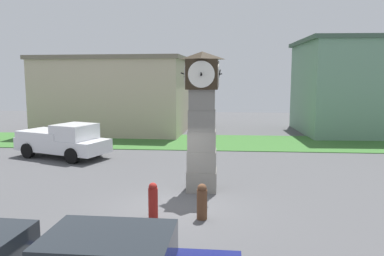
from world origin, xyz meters
TOP-DOWN VIEW (x-y plane):
  - ground_plane at (0.00, 0.00)m, footprint 69.47×69.47m
  - clock_tower at (0.73, 2.08)m, footprint 1.54×1.62m
  - bollard_near_tower at (-0.58, -1.03)m, footprint 0.29×0.29m
  - bollard_mid_row at (0.90, -0.94)m, footprint 0.32×0.32m
  - pickup_truck at (-7.07, 7.37)m, footprint 5.51×3.70m
  - warehouse_blue_far at (-6.84, 18.54)m, footprint 11.76×10.70m
  - grass_verge_far at (0.19, 12.74)m, footprint 41.68×6.00m

SIDE VIEW (x-z plane):
  - ground_plane at x=0.00m, z-range 0.00..0.00m
  - grass_verge_far at x=0.19m, z-range 0.00..0.04m
  - bollard_mid_row at x=0.90m, z-range 0.01..1.11m
  - bollard_near_tower at x=-0.58m, z-range 0.01..1.14m
  - pickup_truck at x=-7.07m, z-range 0.00..1.85m
  - clock_tower at x=0.73m, z-range 0.09..5.32m
  - warehouse_blue_far at x=-6.84m, z-range 0.01..5.87m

